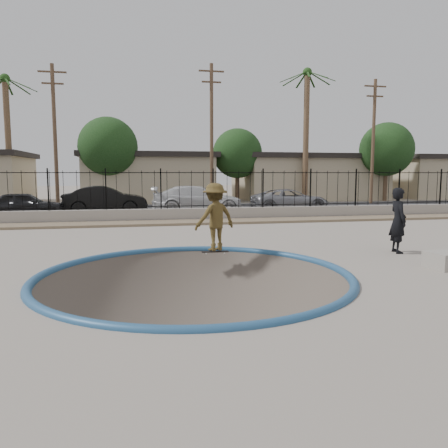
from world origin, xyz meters
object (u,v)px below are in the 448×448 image
car_d (290,200)px  skateboard (215,252)px  car_b (105,200)px  car_c (198,199)px  skater (215,220)px  car_a (24,205)px  videographer (398,220)px

car_d → skateboard: bearing=151.4°
car_b → car_c: 5.19m
car_c → skater: bearing=177.8°
car_c → car_d: 5.61m
car_a → car_c: (9.06, 0.87, 0.11)m
skater → car_c: 12.74m
car_c → car_d: size_ratio=1.12×
car_b → car_c: (5.15, -0.65, 0.00)m
skater → videographer: skater is taller
skateboard → car_b: car_b is taller
skater → skateboard: (0.00, -0.00, -0.90)m
videographer → car_a: videographer is taller
skater → videographer: 5.24m
car_a → car_d: 14.70m
skateboard → car_b: 13.86m
videographer → car_d: size_ratio=0.40×
videographer → skateboard: bearing=88.4°
videographer → car_b: size_ratio=0.41×
skateboard → car_c: bearing=87.4°
videographer → car_a: bearing=53.7°
skater → car_d: size_ratio=0.41×
car_a → car_b: size_ratio=0.83×
videographer → car_c: bearing=24.0°
car_d → skater: bearing=151.4°
skateboard → car_a: bearing=126.7°
skater → videographer: (5.16, -0.92, -0.02)m
videographer → car_a: size_ratio=0.49×
car_a → skateboard: bearing=-151.3°
skateboard → car_c: (1.38, 12.67, 0.74)m
skater → car_c: size_ratio=0.36×
videographer → car_a: 18.07m
skater → car_b: size_ratio=0.41×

